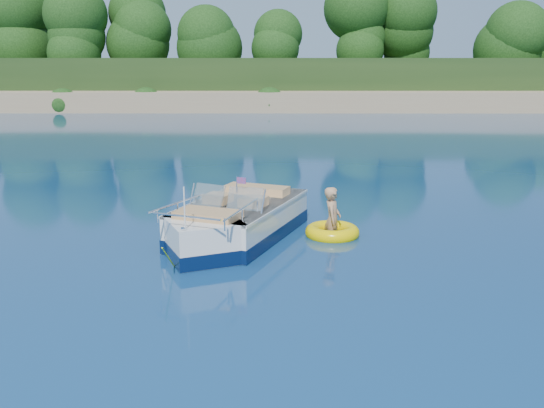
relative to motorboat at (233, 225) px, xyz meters
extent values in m
plane|color=#0A2246|center=(-1.28, -1.70, -0.35)|extent=(160.00, 160.00, 0.00)
cube|color=#9B7C5A|center=(-1.28, 36.30, 0.15)|extent=(170.00, 8.00, 2.00)
cube|color=#1A3214|center=(-1.28, 63.30, 0.65)|extent=(170.00, 56.00, 6.00)
cylinder|color=black|center=(-19.28, 38.80, 2.75)|extent=(0.44, 0.44, 3.20)
sphere|color=black|center=(-19.28, 38.80, 5.79)|extent=(5.28, 5.28, 5.28)
cylinder|color=black|center=(-1.28, 40.30, 2.95)|extent=(0.44, 0.44, 3.60)
sphere|color=black|center=(-1.28, 40.30, 6.37)|extent=(5.94, 5.94, 5.94)
cylinder|color=black|center=(18.72, 38.30, 2.45)|extent=(0.44, 0.44, 2.60)
sphere|color=black|center=(18.72, 38.30, 4.92)|extent=(4.29, 4.29, 4.29)
cube|color=silver|center=(0.13, 0.34, -0.06)|extent=(3.09, 4.03, 0.99)
cube|color=silver|center=(-0.49, -1.24, -0.06)|extent=(1.76, 1.76, 0.99)
cube|color=#071536|center=(0.13, 0.34, -0.20)|extent=(3.13, 4.07, 0.28)
cube|color=#071536|center=(-0.49, -1.24, -0.20)|extent=(1.79, 1.79, 0.28)
cube|color=tan|center=(0.24, 0.60, 0.22)|extent=(2.34, 2.89, 0.09)
cube|color=silver|center=(0.13, 0.34, 0.41)|extent=(3.12, 4.04, 0.06)
cube|color=black|center=(0.86, 2.16, -0.02)|extent=(0.61, 0.50, 0.85)
cube|color=#8C9EA5|center=(-0.51, -0.12, 0.68)|extent=(0.77, 0.58, 0.46)
cube|color=#8C9EA5|center=(0.28, -0.44, 0.68)|extent=(0.78, 0.42, 0.46)
cube|color=tan|center=(-0.35, 0.27, 0.44)|extent=(0.68, 0.68, 0.38)
cube|color=tan|center=(0.44, -0.04, 0.44)|extent=(0.68, 0.68, 0.38)
cube|color=tan|center=(0.49, 1.22, 0.44)|extent=(1.56, 1.03, 0.36)
cube|color=tan|center=(-0.43, -1.07, 0.42)|extent=(1.42, 1.12, 0.32)
cylinder|color=silver|center=(-0.76, -1.91, 0.84)|extent=(0.03, 0.03, 0.80)
cube|color=red|center=(0.21, -0.41, 1.06)|extent=(0.20, 0.09, 0.13)
cube|color=silver|center=(-0.78, -1.95, 0.47)|extent=(0.11, 0.09, 0.05)
cylinder|color=#E3F21A|center=(-1.03, -2.20, -0.02)|extent=(0.05, 1.02, 0.72)
torus|color=#FAD300|center=(2.19, 0.37, -0.27)|extent=(1.58, 1.58, 0.32)
torus|color=red|center=(2.19, 0.37, -0.25)|extent=(1.30, 1.30, 0.11)
imported|color=tan|center=(2.19, 0.43, -0.35)|extent=(0.48, 0.88, 1.64)
camera|label=1|loc=(0.87, -12.67, 3.48)|focal=40.00mm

